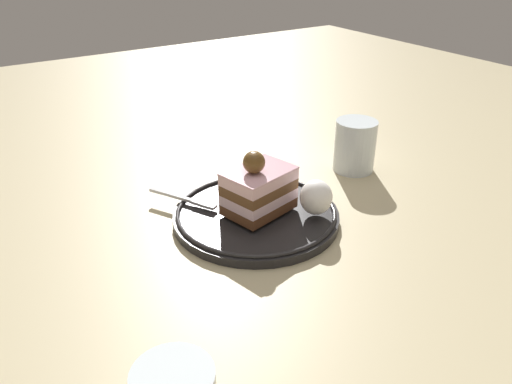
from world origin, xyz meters
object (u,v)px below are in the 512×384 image
object	(u,v)px
cake_slice	(259,189)
drink_glass_near	(355,149)
whipped_cream_dollop	(316,197)
dessert_plate	(256,215)
fork	(184,199)

from	to	relation	value
cake_slice	drink_glass_near	xyz separation A→B (m)	(-0.25, -0.06, -0.01)
whipped_cream_dollop	dessert_plate	bearing A→B (deg)	-39.63
fork	drink_glass_near	bearing A→B (deg)	174.34
dessert_plate	whipped_cream_dollop	world-z (taller)	whipped_cream_dollop
cake_slice	drink_glass_near	distance (m)	0.25
dessert_plate	cake_slice	xyz separation A→B (m)	(-0.00, 0.00, 0.05)
fork	drink_glass_near	world-z (taller)	drink_glass_near
fork	whipped_cream_dollop	bearing A→B (deg)	135.74
cake_slice	drink_glass_near	bearing A→B (deg)	-166.82
cake_slice	whipped_cream_dollop	xyz separation A→B (m)	(-0.07, 0.05, -0.01)
whipped_cream_dollop	drink_glass_near	distance (m)	0.21
dessert_plate	whipped_cream_dollop	distance (m)	0.10
fork	cake_slice	bearing A→B (deg)	131.42
cake_slice	whipped_cream_dollop	distance (m)	0.09
whipped_cream_dollop	fork	xyz separation A→B (m)	(0.15, -0.14, -0.02)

